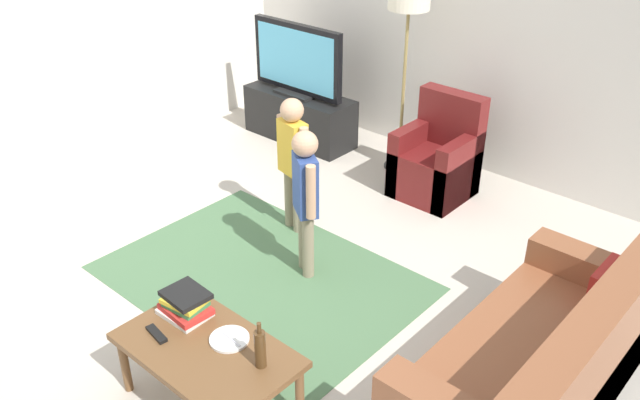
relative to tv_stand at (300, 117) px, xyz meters
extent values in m
plane|color=beige|center=(1.79, -2.30, -0.24)|extent=(7.80, 7.80, 0.00)
cube|color=silver|center=(1.79, 0.70, 1.11)|extent=(6.00, 0.12, 2.70)
cube|color=silver|center=(-1.21, -2.30, 1.11)|extent=(0.12, 6.00, 2.70)
cube|color=#4C724C|center=(1.48, -1.98, -0.24)|extent=(2.20, 1.60, 0.01)
cube|color=black|center=(0.00, 0.00, 0.01)|extent=(1.20, 0.44, 0.50)
cube|color=black|center=(0.00, -0.05, -0.14)|extent=(1.10, 0.32, 0.03)
cube|color=black|center=(0.00, -0.02, 0.27)|extent=(0.44, 0.28, 0.03)
cube|color=black|center=(0.00, -0.02, 0.63)|extent=(1.10, 0.07, 0.68)
cube|color=#59B2D8|center=(0.00, -0.06, 0.63)|extent=(1.00, 0.01, 0.58)
cube|color=brown|center=(3.45, -1.83, -0.03)|extent=(0.80, 1.80, 0.42)
cube|color=brown|center=(3.75, -1.83, 0.19)|extent=(0.20, 1.80, 0.86)
cube|color=brown|center=(3.45, -1.03, 0.06)|extent=(0.80, 0.20, 0.60)
cube|color=#B22823|center=(3.60, -1.28, 0.32)|extent=(0.10, 0.32, 0.32)
cube|color=maroon|center=(1.70, -0.10, -0.03)|extent=(0.60, 0.60, 0.42)
cube|color=maroon|center=(1.70, 0.12, 0.21)|extent=(0.60, 0.16, 0.90)
cube|color=maroon|center=(1.46, -0.10, 0.06)|extent=(0.12, 0.60, 0.60)
cube|color=maroon|center=(1.94, -0.10, 0.06)|extent=(0.12, 0.60, 0.60)
cylinder|color=#262626|center=(1.16, 0.15, -0.23)|extent=(0.28, 0.28, 0.02)
cylinder|color=#99844C|center=(1.16, 0.15, 0.52)|extent=(0.03, 0.03, 1.50)
cylinder|color=gray|center=(1.12, -1.31, 0.01)|extent=(0.08, 0.08, 0.50)
cylinder|color=gray|center=(1.23, -1.33, 0.01)|extent=(0.08, 0.08, 0.50)
cube|color=gold|center=(1.18, -1.32, 0.48)|extent=(0.26, 0.18, 0.43)
sphere|color=tan|center=(1.18, -1.32, 0.78)|extent=(0.18, 0.18, 0.18)
cylinder|color=tan|center=(1.03, -1.29, 0.50)|extent=(0.07, 0.07, 0.39)
cylinder|color=tan|center=(1.33, -1.35, 0.50)|extent=(0.07, 0.07, 0.39)
cylinder|color=gray|center=(1.61, -1.67, 0.01)|extent=(0.08, 0.08, 0.51)
cylinder|color=gray|center=(1.71, -1.73, 0.01)|extent=(0.08, 0.08, 0.51)
cube|color=#2D478C|center=(1.66, -1.70, 0.48)|extent=(0.27, 0.24, 0.43)
sphere|color=tan|center=(1.66, -1.70, 0.78)|extent=(0.18, 0.18, 0.18)
cylinder|color=tan|center=(1.53, -1.61, 0.50)|extent=(0.07, 0.07, 0.39)
cylinder|color=tan|center=(1.79, -1.78, 0.50)|extent=(0.07, 0.07, 0.39)
cube|color=brown|center=(2.14, -3.01, 0.16)|extent=(1.00, 0.60, 0.04)
cylinder|color=brown|center=(1.69, -3.26, -0.05)|extent=(0.05, 0.05, 0.38)
cylinder|color=brown|center=(1.69, -2.76, -0.05)|extent=(0.05, 0.05, 0.38)
cylinder|color=brown|center=(2.59, -2.76, -0.05)|extent=(0.05, 0.05, 0.38)
cube|color=white|center=(1.83, -2.91, 0.19)|extent=(0.28, 0.22, 0.03)
cube|color=red|center=(1.85, -2.91, 0.22)|extent=(0.29, 0.22, 0.04)
cube|color=#388C4C|center=(1.84, -2.90, 0.26)|extent=(0.24, 0.20, 0.03)
cube|color=yellow|center=(1.85, -2.91, 0.29)|extent=(0.26, 0.21, 0.03)
cube|color=black|center=(1.84, -2.90, 0.32)|extent=(0.26, 0.22, 0.03)
cylinder|color=#4C3319|center=(2.46, -2.91, 0.29)|extent=(0.06, 0.06, 0.22)
cylinder|color=#4C3319|center=(2.46, -2.91, 0.43)|extent=(0.02, 0.02, 0.06)
cube|color=black|center=(1.86, -3.13, 0.19)|extent=(0.18, 0.07, 0.02)
cylinder|color=white|center=(2.19, -2.89, 0.18)|extent=(0.22, 0.22, 0.02)
cube|color=silver|center=(2.21, -2.89, 0.19)|extent=(0.15, 0.03, 0.01)
camera|label=1|loc=(4.42, -4.64, 2.63)|focal=37.46mm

